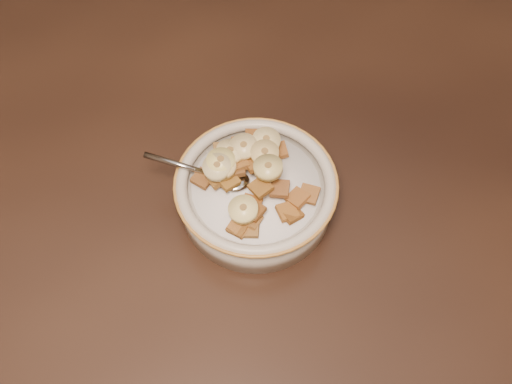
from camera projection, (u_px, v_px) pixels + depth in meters
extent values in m
cube|color=#422816|center=(204.00, 365.00, 1.35)|extent=(4.00, 4.50, 0.10)
cube|color=#321F14|center=(153.00, 194.00, 0.69)|extent=(1.42, 0.93, 0.04)
cube|color=black|center=(74.00, 84.00, 1.16)|extent=(0.41, 0.41, 0.89)
cylinder|color=beige|center=(256.00, 196.00, 0.64)|extent=(0.17, 0.17, 0.04)
cylinder|color=white|center=(256.00, 187.00, 0.62)|extent=(0.14, 0.14, 0.00)
ellipsoid|color=gray|center=(232.00, 180.00, 0.62)|extent=(0.05, 0.05, 0.01)
cube|color=brown|center=(242.00, 143.00, 0.64)|extent=(0.02, 0.02, 0.01)
cube|color=brown|center=(298.00, 198.00, 0.60)|extent=(0.03, 0.03, 0.01)
cube|color=#9C5E23|center=(240.00, 226.00, 0.59)|extent=(0.03, 0.03, 0.01)
cube|color=brown|center=(291.00, 214.00, 0.60)|extent=(0.03, 0.03, 0.01)
cube|color=brown|center=(252.00, 144.00, 0.64)|extent=(0.02, 0.02, 0.01)
cube|color=olive|center=(223.00, 150.00, 0.64)|extent=(0.02, 0.02, 0.01)
cube|color=brown|center=(203.00, 178.00, 0.62)|extent=(0.03, 0.03, 0.01)
cube|color=brown|center=(254.00, 211.00, 0.59)|extent=(0.03, 0.03, 0.01)
cube|color=brown|center=(228.00, 181.00, 0.61)|extent=(0.03, 0.03, 0.01)
cube|color=brown|center=(215.00, 169.00, 0.63)|extent=(0.03, 0.03, 0.01)
cube|color=brown|center=(260.00, 187.00, 0.60)|extent=(0.03, 0.03, 0.01)
cube|color=#9C592B|center=(309.00, 194.00, 0.61)|extent=(0.03, 0.03, 0.01)
cube|color=#985B2B|center=(239.00, 164.00, 0.62)|extent=(0.02, 0.02, 0.01)
cube|color=brown|center=(254.00, 137.00, 0.65)|extent=(0.02, 0.02, 0.01)
cube|color=brown|center=(287.00, 211.00, 0.60)|extent=(0.02, 0.02, 0.01)
cube|color=brown|center=(234.00, 169.00, 0.62)|extent=(0.02, 0.02, 0.01)
cube|color=brown|center=(239.00, 227.00, 0.59)|extent=(0.03, 0.03, 0.01)
cube|color=#9A5E25|center=(255.00, 164.00, 0.62)|extent=(0.02, 0.02, 0.01)
cube|color=#93671B|center=(239.00, 151.00, 0.64)|extent=(0.03, 0.03, 0.01)
cube|color=brown|center=(278.00, 151.00, 0.64)|extent=(0.02, 0.02, 0.01)
cube|color=#98631B|center=(267.00, 160.00, 0.62)|extent=(0.02, 0.02, 0.01)
cube|color=olive|center=(239.00, 150.00, 0.64)|extent=(0.03, 0.03, 0.01)
cube|color=#9B5C1B|center=(239.00, 150.00, 0.64)|extent=(0.03, 0.03, 0.01)
cube|color=#945B27|center=(251.00, 219.00, 0.59)|extent=(0.03, 0.03, 0.01)
cube|color=olive|center=(217.00, 178.00, 0.62)|extent=(0.03, 0.03, 0.01)
cube|color=brown|center=(280.00, 189.00, 0.60)|extent=(0.03, 0.03, 0.01)
cube|color=brown|center=(255.00, 147.00, 0.64)|extent=(0.02, 0.02, 0.01)
cube|color=brown|center=(251.00, 204.00, 0.60)|extent=(0.03, 0.03, 0.01)
cube|color=brown|center=(249.00, 228.00, 0.59)|extent=(0.03, 0.03, 0.01)
cylinder|color=#CFC08C|center=(222.00, 167.00, 0.61)|extent=(0.04, 0.04, 0.01)
cylinder|color=#D4C570|center=(268.00, 168.00, 0.59)|extent=(0.04, 0.04, 0.01)
cylinder|color=#E3D688|center=(266.00, 141.00, 0.62)|extent=(0.04, 0.04, 0.02)
cylinder|color=#F2E285|center=(243.00, 210.00, 0.58)|extent=(0.04, 0.04, 0.01)
cylinder|color=#CDB985|center=(244.00, 147.00, 0.62)|extent=(0.04, 0.04, 0.01)
cylinder|color=#EFDF73|center=(221.00, 161.00, 0.61)|extent=(0.03, 0.03, 0.01)
cylinder|color=#E6BF6E|center=(265.00, 153.00, 0.61)|extent=(0.03, 0.03, 0.01)
cylinder|color=#F7E19E|center=(230.00, 152.00, 0.62)|extent=(0.04, 0.04, 0.01)
cylinder|color=#CABB89|center=(217.00, 167.00, 0.60)|extent=(0.04, 0.04, 0.01)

